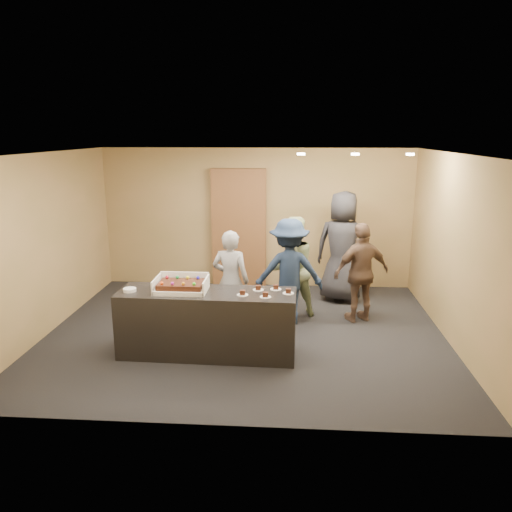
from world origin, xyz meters
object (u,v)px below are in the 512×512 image
Objects in this scene: person_navy_man at (289,272)px; person_dark_suit at (342,247)px; storage_cabinet at (239,228)px; person_server_grey at (231,281)px; sheet_cake at (181,284)px; person_sage_man at (292,268)px; plate_stack at (130,290)px; serving_counter at (207,323)px; cake_box at (182,287)px; person_brown_extra at (361,273)px.

person_navy_man is 1.50m from person_dark_suit.
person_server_grey is at bearing -87.31° from storage_cabinet.
person_server_grey is at bearing 59.75° from person_dark_suit.
sheet_cake is 2.15m from person_sage_man.
person_server_grey is (1.25, 0.96, -0.14)m from plate_stack.
person_navy_man is (1.10, 1.26, 0.40)m from serving_counter.
cake_box is (-0.35, 0.03, 0.50)m from serving_counter.
cake_box is 0.43× the size of person_brown_extra.
serving_counter is 1.04× the size of storage_cabinet.
person_dark_suit reaches higher than person_navy_man.
person_sage_man is at bearing 45.89° from sheet_cake.
sheet_cake is 2.97m from person_brown_extra.
serving_counter is 3.22m from person_dark_suit.
person_navy_man reaches higher than person_sage_man.
person_server_grey is at bearing -7.37° from person_brown_extra.
cake_box is (-0.45, -3.16, -0.21)m from storage_cabinet.
sheet_cake is (-0.00, -0.03, 0.05)m from cake_box.
sheet_cake is at bearing -98.11° from storage_cabinet.
person_server_grey is 0.93× the size of person_navy_man.
serving_counter is at bearing 69.80° from person_dark_suit.
storage_cabinet is 3.22m from sheet_cake.
person_server_grey is (0.11, -2.29, -0.37)m from storage_cabinet.
storage_cabinet reaches higher than cake_box.
storage_cabinet reaches higher than serving_counter.
person_brown_extra is at bearing 122.01° from person_dark_suit.
person_dark_suit is (-0.21, 1.00, 0.19)m from person_brown_extra.
person_brown_extra reaches higher than sheet_cake.
person_server_grey is (0.56, 0.90, -0.21)m from sheet_cake.
cake_box is at bearing 6.64° from plate_stack.
person_sage_man is 1.04× the size of person_brown_extra.
plate_stack is 0.10× the size of person_sage_man.
plate_stack is (-0.69, -0.08, -0.02)m from cake_box.
person_server_grey is at bearing 37.31° from plate_stack.
person_brown_extra reaches higher than cake_box.
person_brown_extra is (2.04, 0.52, 0.02)m from person_server_grey.
person_sage_man reaches higher than serving_counter.
storage_cabinet reaches higher than sheet_cake.
serving_counter is 1.43× the size of person_sage_man.
plate_stack is at bearing -109.49° from storage_cabinet.
person_dark_suit is (1.93, -0.76, -0.16)m from storage_cabinet.
cake_box is at bearing 177.22° from serving_counter.
person_brown_extra is (3.29, 1.48, -0.11)m from plate_stack.
cake_box is 2.12m from person_sage_man.
serving_counter is 1.72m from person_navy_man.
person_sage_man is 1.27m from person_dark_suit.
person_sage_man is at bearing -135.67° from person_server_grey.
person_server_grey is at bearing 78.02° from serving_counter.
cake_box reaches higher than serving_counter.
person_dark_suit is at bearing -164.68° from person_sage_man.
person_sage_man is 0.84× the size of person_dark_suit.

